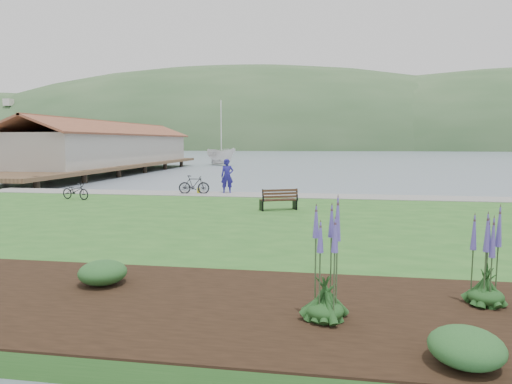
# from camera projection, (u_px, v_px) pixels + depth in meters

# --- Properties ---
(ground) EXTENTS (600.00, 600.00, 0.00)m
(ground) POSITION_uv_depth(u_px,v_px,m) (258.00, 226.00, 17.89)
(ground) COLOR slate
(ground) RESTS_ON ground
(lawn) EXTENTS (34.00, 20.00, 0.40)m
(lawn) POSITION_uv_depth(u_px,v_px,m) (249.00, 231.00, 15.91)
(lawn) COLOR #295F21
(lawn) RESTS_ON ground
(shoreline_path) EXTENTS (34.00, 2.20, 0.03)m
(shoreline_path) POSITION_uv_depth(u_px,v_px,m) (278.00, 195.00, 24.62)
(shoreline_path) COLOR gray
(shoreline_path) RESTS_ON lawn
(garden_bed) EXTENTS (24.00, 4.40, 0.04)m
(garden_bed) POSITION_uv_depth(u_px,v_px,m) (342.00, 312.00, 7.76)
(garden_bed) COLOR black
(garden_bed) RESTS_ON lawn
(far_hillside) EXTENTS (580.00, 80.00, 38.00)m
(far_hillside) POSITION_uv_depth(u_px,v_px,m) (374.00, 150.00, 181.47)
(far_hillside) COLOR #335530
(far_hillside) RESTS_ON ground
(pier_pavilion) EXTENTS (8.00, 36.00, 5.40)m
(pier_pavilion) POSITION_uv_depth(u_px,v_px,m) (111.00, 148.00, 47.79)
(pier_pavilion) COLOR #4C3826
(pier_pavilion) RESTS_ON ground
(park_bench) EXTENTS (1.66, 1.17, 0.95)m
(park_bench) POSITION_uv_depth(u_px,v_px,m) (279.00, 199.00, 19.32)
(park_bench) COLOR black
(park_bench) RESTS_ON lawn
(person) EXTENTS (0.95, 0.77, 2.27)m
(person) POSITION_uv_depth(u_px,v_px,m) (227.00, 173.00, 25.55)
(person) COLOR navy
(person) RESTS_ON lawn
(bicycle_a) EXTENTS (0.96, 1.75, 0.87)m
(bicycle_a) POSITION_uv_depth(u_px,v_px,m) (76.00, 191.00, 22.91)
(bicycle_a) COLOR black
(bicycle_a) RESTS_ON lawn
(bicycle_b) EXTENTS (0.71, 1.76, 1.03)m
(bicycle_b) POSITION_uv_depth(u_px,v_px,m) (194.00, 185.00, 25.29)
(bicycle_b) COLOR black
(bicycle_b) RESTS_ON lawn
(sailboat) EXTENTS (15.27, 15.28, 28.22)m
(sailboat) POSITION_uv_depth(u_px,v_px,m) (221.00, 165.00, 62.83)
(sailboat) COLOR silver
(sailboat) RESTS_ON ground
(pannier) EXTENTS (0.24, 0.31, 0.29)m
(pannier) POSITION_uv_depth(u_px,v_px,m) (199.00, 191.00, 25.62)
(pannier) COLOR yellow
(pannier) RESTS_ON lawn
(echium_0) EXTENTS (0.62, 0.62, 2.18)m
(echium_0) POSITION_uv_depth(u_px,v_px,m) (326.00, 263.00, 7.29)
(echium_0) COLOR #163C16
(echium_0) RESTS_ON garden_bed
(echium_1) EXTENTS (0.62, 0.62, 1.86)m
(echium_1) POSITION_uv_depth(u_px,v_px,m) (487.00, 261.00, 7.99)
(echium_1) COLOR #163C16
(echium_1) RESTS_ON garden_bed
(shrub_0) EXTENTS (0.96, 0.96, 0.48)m
(shrub_0) POSITION_uv_depth(u_px,v_px,m) (103.00, 272.00, 9.20)
(shrub_0) COLOR #1E4C21
(shrub_0) RESTS_ON garden_bed
(shrub_1) EXTENTS (0.96, 0.96, 0.48)m
(shrub_1) POSITION_uv_depth(u_px,v_px,m) (466.00, 347.00, 5.86)
(shrub_1) COLOR #1E4C21
(shrub_1) RESTS_ON garden_bed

